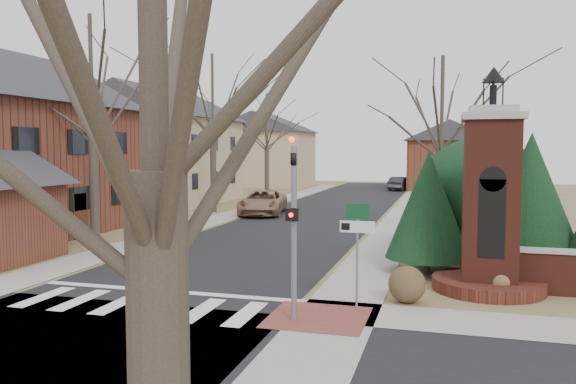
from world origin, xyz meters
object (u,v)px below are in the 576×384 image
(sign_post, at_px, (357,235))
(distant_car, at_px, (399,183))
(brick_gate_monument, at_px, (490,217))
(pickup_truck, at_px, (263,202))
(traffic_signal_pole, at_px, (294,214))

(sign_post, bearing_deg, distant_car, 93.12)
(brick_gate_monument, bearing_deg, distant_car, 98.14)
(distant_car, bearing_deg, pickup_truck, 83.58)
(traffic_signal_pole, relative_size, sign_post, 1.64)
(sign_post, bearing_deg, brick_gate_monument, 41.42)
(distant_car, bearing_deg, sign_post, 102.23)
(sign_post, xyz_separation_m, brick_gate_monument, (3.41, 3.01, 0.22))
(sign_post, distance_m, distant_car, 43.44)
(brick_gate_monument, xyz_separation_m, distant_car, (-5.77, 40.35, -1.48))
(sign_post, distance_m, pickup_truck, 21.51)
(traffic_signal_pole, height_order, sign_post, traffic_signal_pole)
(traffic_signal_pole, distance_m, pickup_truck, 22.37)
(sign_post, relative_size, pickup_truck, 0.49)
(pickup_truck, bearing_deg, brick_gate_monument, -61.96)
(sign_post, height_order, distant_car, sign_post)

